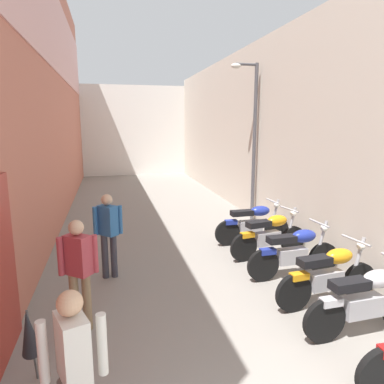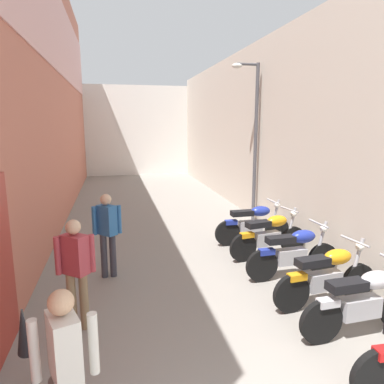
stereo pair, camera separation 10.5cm
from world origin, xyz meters
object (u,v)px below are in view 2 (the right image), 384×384
(motorcycle_second, at_px, (364,301))
(street_lamp, at_px, (253,131))
(motorcycle_sixth, at_px, (253,223))
(pedestrian_further_down, at_px, (107,229))
(motorcycle_fourth, at_px, (294,252))
(motorcycle_third, at_px, (327,275))
(pedestrian_by_doorway, at_px, (66,367))
(umbrella_leaning, at_px, (24,332))
(motorcycle_fifth, at_px, (270,235))
(pedestrian_mid_alley, at_px, (76,267))

(motorcycle_second, xyz_separation_m, street_lamp, (0.70, 5.72, 2.10))
(motorcycle_sixth, bearing_deg, pedestrian_further_down, -160.88)
(motorcycle_fourth, height_order, pedestrian_further_down, pedestrian_further_down)
(motorcycle_third, relative_size, street_lamp, 0.42)
(motorcycle_third, xyz_separation_m, pedestrian_by_doorway, (-3.59, -1.90, 0.42))
(motorcycle_fourth, bearing_deg, umbrella_leaning, -154.90)
(motorcycle_fifth, xyz_separation_m, pedestrian_mid_alley, (-3.71, -1.92, 0.42))
(street_lamp, bearing_deg, umbrella_leaning, -129.80)
(motorcycle_sixth, relative_size, umbrella_leaning, 1.92)
(umbrella_leaning, bearing_deg, pedestrian_further_down, 73.27)
(pedestrian_further_down, bearing_deg, pedestrian_mid_alley, -103.28)
(motorcycle_second, bearing_deg, motorcycle_fourth, 90.00)
(motorcycle_fifth, distance_m, umbrella_leaning, 5.10)
(pedestrian_further_down, height_order, street_lamp, street_lamp)
(motorcycle_fourth, relative_size, umbrella_leaning, 1.92)
(motorcycle_second, xyz_separation_m, pedestrian_by_doorway, (-3.59, -1.07, 0.42))
(pedestrian_further_down, bearing_deg, motorcycle_third, -28.83)
(motorcycle_fifth, height_order, street_lamp, street_lamp)
(pedestrian_further_down, bearing_deg, motorcycle_sixth, 19.12)
(motorcycle_sixth, relative_size, street_lamp, 0.42)
(motorcycle_fifth, distance_m, pedestrian_by_doorway, 5.37)
(pedestrian_by_doorway, relative_size, umbrella_leaning, 1.63)
(motorcycle_fourth, relative_size, street_lamp, 0.42)
(motorcycle_sixth, xyz_separation_m, pedestrian_by_doorway, (-3.59, -4.87, 0.42))
(pedestrian_mid_alley, relative_size, pedestrian_further_down, 1.00)
(pedestrian_by_doorway, distance_m, pedestrian_mid_alley, 2.06)
(motorcycle_sixth, bearing_deg, motorcycle_second, -90.00)
(pedestrian_by_doorway, distance_m, street_lamp, 8.21)
(motorcycle_fifth, xyz_separation_m, pedestrian_by_doorway, (-3.59, -3.98, 0.42))
(motorcycle_fifth, xyz_separation_m, street_lamp, (0.70, 2.82, 2.10))
(pedestrian_mid_alley, xyz_separation_m, street_lamp, (4.40, 4.73, 1.69))
(pedestrian_by_doorway, height_order, pedestrian_further_down, same)
(motorcycle_fifth, distance_m, pedestrian_mid_alley, 4.19)
(motorcycle_sixth, distance_m, pedestrian_mid_alley, 4.67)
(motorcycle_second, bearing_deg, pedestrian_by_doorway, -163.42)
(motorcycle_fifth, xyz_separation_m, pedestrian_further_down, (-3.31, -0.26, 0.42))
(motorcycle_second, distance_m, pedestrian_further_down, 4.27)
(motorcycle_second, bearing_deg, pedestrian_mid_alley, 165.04)
(motorcycle_fourth, xyz_separation_m, street_lamp, (0.70, 3.86, 2.10))
(street_lamp, bearing_deg, motorcycle_second, -96.93)
(motorcycle_second, xyz_separation_m, pedestrian_mid_alley, (-3.71, 0.99, 0.42))
(motorcycle_sixth, height_order, pedestrian_further_down, pedestrian_further_down)
(motorcycle_sixth, distance_m, pedestrian_by_doorway, 6.06)
(motorcycle_fourth, distance_m, umbrella_leaning, 4.57)
(motorcycle_sixth, height_order, pedestrian_by_doorway, pedestrian_by_doorway)
(motorcycle_fourth, xyz_separation_m, pedestrian_by_doorway, (-3.59, -2.93, 0.42))
(motorcycle_second, height_order, pedestrian_by_doorway, pedestrian_by_doorway)
(motorcycle_second, relative_size, motorcycle_sixth, 1.00)
(pedestrian_by_doorway, bearing_deg, street_lamp, 57.75)
(motorcycle_second, bearing_deg, motorcycle_third, 90.00)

